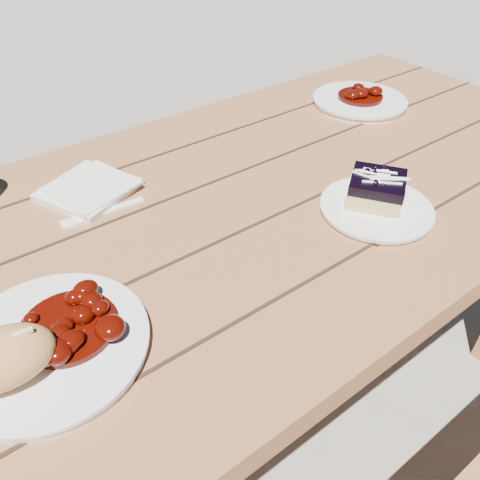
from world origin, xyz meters
TOP-DOWN VIEW (x-y plane):
  - ground at (0.00, 0.00)m, footprint 60.00×60.00m
  - picnic_table at (0.00, -0.00)m, footprint 2.00×1.55m
  - main_plate at (-0.29, -0.13)m, footprint 0.25×0.25m
  - goulash_stew at (-0.26, -0.13)m, footprint 0.13×0.13m
  - bread_roll at (-0.34, -0.15)m, footprint 0.14×0.10m
  - dessert_plate at (0.30, -0.18)m, footprint 0.20×0.20m
  - blueberry_cake at (0.31, -0.16)m, footprint 0.13×0.13m
  - fork_dessert at (0.28, -0.23)m, footprint 0.16×0.05m
  - napkin_stack at (-0.10, 0.19)m, footprint 0.20×0.20m
  - fork_table at (-0.09, 0.11)m, footprint 0.16×0.04m
  - second_plate at (0.63, 0.16)m, footprint 0.24×0.24m
  - second_stew at (0.63, 0.16)m, footprint 0.11×0.11m

SIDE VIEW (x-z plane):
  - ground at x=0.00m, z-range 0.00..0.00m
  - picnic_table at x=0.00m, z-range 0.21..0.96m
  - fork_table at x=-0.09m, z-range 0.75..0.75m
  - dessert_plate at x=0.30m, z-range 0.75..0.76m
  - napkin_stack at x=-0.10m, z-range 0.75..0.76m
  - main_plate at x=-0.29m, z-range 0.75..0.77m
  - second_plate at x=0.63m, z-range 0.75..0.77m
  - fork_dessert at x=0.28m, z-range 0.76..0.76m
  - blueberry_cake at x=0.31m, z-range 0.76..0.81m
  - goulash_stew at x=-0.26m, z-range 0.77..0.81m
  - second_stew at x=0.63m, z-range 0.77..0.81m
  - bread_roll at x=-0.34m, z-range 0.77..0.83m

